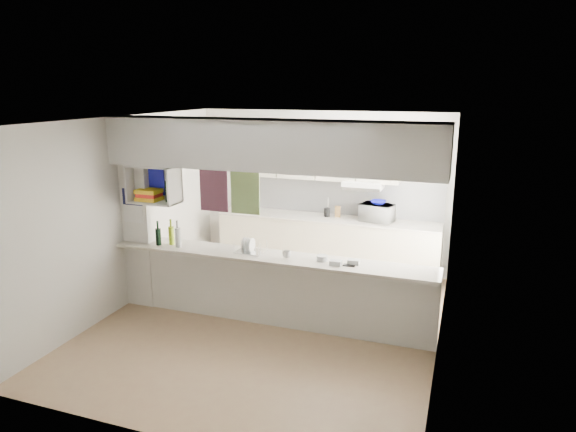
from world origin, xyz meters
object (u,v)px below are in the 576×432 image
at_px(microwave, 377,213).
at_px(dish_rack, 250,246).
at_px(wine_bottles, 170,236).
at_px(bowl, 379,202).

distance_m(microwave, dish_rack, 2.43).
distance_m(dish_rack, wine_bottles, 1.13).
height_order(microwave, wine_bottles, wine_bottles).
relative_size(microwave, wine_bottles, 1.34).
xyz_separation_m(microwave, dish_rack, (-1.26, -2.07, -0.06)).
xyz_separation_m(bowl, dish_rack, (-1.27, -2.07, -0.23)).
relative_size(microwave, dish_rack, 1.35).
height_order(microwave, dish_rack, microwave).
distance_m(bowl, dish_rack, 2.44).
distance_m(microwave, wine_bottles, 3.22).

